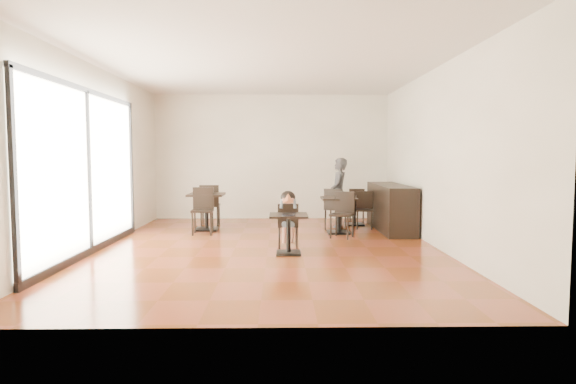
{
  "coord_description": "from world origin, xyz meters",
  "views": [
    {
      "loc": [
        0.22,
        -8.48,
        1.65
      ],
      "look_at": [
        0.36,
        -0.06,
        1.0
      ],
      "focal_mm": 30.0,
      "sensor_mm": 36.0,
      "label": 1
    }
  ],
  "objects_px": {
    "adult_patron": "(339,193)",
    "cafe_table_mid": "(339,215)",
    "child": "(288,220)",
    "chair_left_b": "(202,211)",
    "chair_mid_a": "(336,209)",
    "chair_back_a": "(357,205)",
    "cafe_table_left": "(207,212)",
    "child_table": "(288,234)",
    "cafe_table_back": "(355,210)",
    "chair_mid_b": "(342,215)",
    "child_chair": "(288,225)",
    "chair_back_b": "(365,210)",
    "chair_left_a": "(210,206)"
  },
  "relations": [
    {
      "from": "child_table",
      "to": "cafe_table_mid",
      "type": "relative_size",
      "value": 0.88
    },
    {
      "from": "child_chair",
      "to": "chair_back_a",
      "type": "bearing_deg",
      "value": -118.0
    },
    {
      "from": "child_chair",
      "to": "cafe_table_left",
      "type": "height_order",
      "value": "cafe_table_left"
    },
    {
      "from": "chair_back_a",
      "to": "chair_back_b",
      "type": "height_order",
      "value": "same"
    },
    {
      "from": "adult_patron",
      "to": "cafe_table_mid",
      "type": "distance_m",
      "value": 0.98
    },
    {
      "from": "cafe_table_mid",
      "to": "chair_mid_b",
      "type": "bearing_deg",
      "value": -90.0
    },
    {
      "from": "chair_back_b",
      "to": "chair_back_a",
      "type": "bearing_deg",
      "value": 99.77
    },
    {
      "from": "child_chair",
      "to": "cafe_table_left",
      "type": "relative_size",
      "value": 0.99
    },
    {
      "from": "cafe_table_mid",
      "to": "cafe_table_back",
      "type": "height_order",
      "value": "cafe_table_mid"
    },
    {
      "from": "child_table",
      "to": "cafe_table_back",
      "type": "xyz_separation_m",
      "value": [
        1.62,
        3.3,
        0.01
      ]
    },
    {
      "from": "cafe_table_mid",
      "to": "chair_left_b",
      "type": "relative_size",
      "value": 0.78
    },
    {
      "from": "adult_patron",
      "to": "cafe_table_back",
      "type": "height_order",
      "value": "adult_patron"
    },
    {
      "from": "adult_patron",
      "to": "chair_mid_a",
      "type": "distance_m",
      "value": 0.49
    },
    {
      "from": "child_table",
      "to": "cafe_table_mid",
      "type": "height_order",
      "value": "cafe_table_mid"
    },
    {
      "from": "chair_back_a",
      "to": "child_table",
      "type": "bearing_deg",
      "value": 75.27
    },
    {
      "from": "child",
      "to": "chair_back_a",
      "type": "xyz_separation_m",
      "value": [
        1.76,
        3.3,
        -0.09
      ]
    },
    {
      "from": "cafe_table_mid",
      "to": "child_table",
      "type": "bearing_deg",
      "value": -117.31
    },
    {
      "from": "child",
      "to": "cafe_table_back",
      "type": "bearing_deg",
      "value": 59.59
    },
    {
      "from": "child",
      "to": "chair_mid_a",
      "type": "bearing_deg",
      "value": 62.69
    },
    {
      "from": "cafe_table_back",
      "to": "chair_back_a",
      "type": "relative_size",
      "value": 0.83
    },
    {
      "from": "child_chair",
      "to": "chair_mid_a",
      "type": "distance_m",
      "value": 2.38
    },
    {
      "from": "cafe_table_left",
      "to": "chair_back_b",
      "type": "distance_m",
      "value": 3.52
    },
    {
      "from": "cafe_table_left",
      "to": "chair_left_b",
      "type": "height_order",
      "value": "chair_left_b"
    },
    {
      "from": "chair_mid_a",
      "to": "chair_left_b",
      "type": "distance_m",
      "value": 2.92
    },
    {
      "from": "chair_left_a",
      "to": "chair_back_b",
      "type": "height_order",
      "value": "chair_left_a"
    },
    {
      "from": "adult_patron",
      "to": "chair_mid_b",
      "type": "bearing_deg",
      "value": 5.34
    },
    {
      "from": "chair_left_a",
      "to": "cafe_table_back",
      "type": "bearing_deg",
      "value": -179.85
    },
    {
      "from": "cafe_table_left",
      "to": "chair_left_b",
      "type": "relative_size",
      "value": 0.83
    },
    {
      "from": "chair_mid_a",
      "to": "chair_mid_b",
      "type": "xyz_separation_m",
      "value": [
        0.0,
        -1.1,
        0.0
      ]
    },
    {
      "from": "adult_patron",
      "to": "cafe_table_left",
      "type": "height_order",
      "value": "adult_patron"
    },
    {
      "from": "chair_mid_a",
      "to": "child",
      "type": "bearing_deg",
      "value": 87.62
    },
    {
      "from": "chair_mid_b",
      "to": "chair_back_b",
      "type": "xyz_separation_m",
      "value": [
        0.66,
        1.19,
        -0.04
      ]
    },
    {
      "from": "cafe_table_back",
      "to": "chair_back_b",
      "type": "xyz_separation_m",
      "value": [
        0.14,
        -0.55,
        0.07
      ]
    },
    {
      "from": "child_chair",
      "to": "chair_mid_b",
      "type": "distance_m",
      "value": 1.49
    },
    {
      "from": "chair_mid_a",
      "to": "chair_back_a",
      "type": "xyz_separation_m",
      "value": [
        0.66,
        1.19,
        -0.04
      ]
    },
    {
      "from": "adult_patron",
      "to": "cafe_table_mid",
      "type": "xyz_separation_m",
      "value": [
        -0.11,
        -0.89,
        -0.41
      ]
    },
    {
      "from": "child_chair",
      "to": "cafe_table_left",
      "type": "distance_m",
      "value": 2.7
    },
    {
      "from": "chair_left_b",
      "to": "chair_mid_a",
      "type": "bearing_deg",
      "value": 9.77
    },
    {
      "from": "child",
      "to": "chair_back_a",
      "type": "bearing_deg",
      "value": 62.0
    },
    {
      "from": "adult_patron",
      "to": "chair_mid_a",
      "type": "xyz_separation_m",
      "value": [
        -0.11,
        -0.34,
        -0.34
      ]
    },
    {
      "from": "child",
      "to": "chair_back_b",
      "type": "xyz_separation_m",
      "value": [
        1.76,
        2.2,
        -0.09
      ]
    },
    {
      "from": "adult_patron",
      "to": "child_chair",
      "type": "bearing_deg",
      "value": -16.39
    },
    {
      "from": "chair_mid_b",
      "to": "chair_left_a",
      "type": "height_order",
      "value": "chair_left_a"
    },
    {
      "from": "adult_patron",
      "to": "cafe_table_left",
      "type": "relative_size",
      "value": 1.96
    },
    {
      "from": "cafe_table_mid",
      "to": "chair_back_a",
      "type": "xyz_separation_m",
      "value": [
        0.66,
        1.74,
        0.04
      ]
    },
    {
      "from": "cafe_table_back",
      "to": "chair_mid_b",
      "type": "distance_m",
      "value": 1.82
    },
    {
      "from": "child",
      "to": "cafe_table_back",
      "type": "xyz_separation_m",
      "value": [
        1.62,
        2.75,
        -0.16
      ]
    },
    {
      "from": "adult_patron",
      "to": "chair_left_a",
      "type": "bearing_deg",
      "value": -83.06
    },
    {
      "from": "child",
      "to": "chair_left_b",
      "type": "xyz_separation_m",
      "value": [
        -1.76,
        1.5,
        -0.02
      ]
    },
    {
      "from": "child_table",
      "to": "chair_left_b",
      "type": "xyz_separation_m",
      "value": [
        -1.76,
        2.05,
        0.15
      ]
    }
  ]
}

